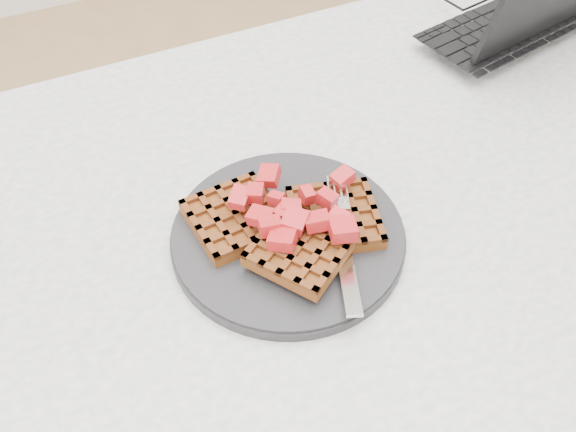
{
  "coord_description": "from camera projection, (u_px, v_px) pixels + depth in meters",
  "views": [
    {
      "loc": [
        -0.29,
        -0.4,
        1.28
      ],
      "look_at": [
        -0.09,
        -0.0,
        0.79
      ],
      "focal_mm": 40.0,
      "sensor_mm": 36.0,
      "label": 1
    }
  ],
  "objects": [
    {
      "name": "fork",
      "position": [
        342.0,
        239.0,
        0.66
      ],
      "size": [
        0.09,
        0.18,
        0.02
      ],
      "primitive_type": null,
      "rotation": [
        0.0,
        0.0,
        -0.38
      ],
      "color": "silver",
      "rests_on": "plate"
    },
    {
      "name": "table",
      "position": [
        355.0,
        272.0,
        0.8
      ],
      "size": [
        1.2,
        0.8,
        0.75
      ],
      "color": "silver",
      "rests_on": "ground"
    },
    {
      "name": "plate",
      "position": [
        288.0,
        236.0,
        0.68
      ],
      "size": [
        0.25,
        0.25,
        0.02
      ],
      "primitive_type": "cylinder",
      "color": "black",
      "rests_on": "table"
    },
    {
      "name": "strawberry_pile",
      "position": [
        288.0,
        207.0,
        0.65
      ],
      "size": [
        0.15,
        0.15,
        0.02
      ],
      "primitive_type": null,
      "color": "#9D0006",
      "rests_on": "waffles"
    },
    {
      "name": "laptop",
      "position": [
        510.0,
        6.0,
        0.95
      ],
      "size": [
        0.34,
        0.28,
        0.21
      ],
      "rotation": [
        0.0,
        0.0,
        3.32
      ],
      "color": "black",
      "rests_on": "table"
    },
    {
      "name": "waffles",
      "position": [
        290.0,
        227.0,
        0.67
      ],
      "size": [
        0.2,
        0.18,
        0.03
      ],
      "color": "brown",
      "rests_on": "plate"
    }
  ]
}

